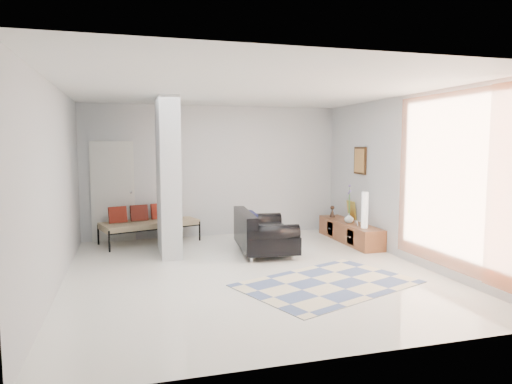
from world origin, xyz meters
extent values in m
plane|color=white|center=(0.00, 0.00, 0.00)|extent=(6.00, 6.00, 0.00)
plane|color=white|center=(0.00, 0.00, 2.80)|extent=(6.00, 6.00, 0.00)
plane|color=#B9BBBE|center=(0.00, 3.00, 1.40)|extent=(6.00, 0.00, 6.00)
plane|color=#B9BBBE|center=(0.00, -3.00, 1.40)|extent=(6.00, 0.00, 6.00)
plane|color=#B9BBBE|center=(-2.75, 0.00, 1.40)|extent=(0.00, 6.00, 6.00)
plane|color=#B9BBBE|center=(2.75, 0.00, 1.40)|extent=(0.00, 6.00, 6.00)
cube|color=#B6BBBE|center=(-1.10, 1.60, 1.40)|extent=(0.35, 1.20, 2.80)
cube|color=silver|center=(-2.10, 2.96, 1.02)|extent=(0.85, 0.06, 2.04)
plane|color=#DC6C39|center=(2.67, -1.15, 1.45)|extent=(0.00, 2.55, 2.55)
cube|color=#35200E|center=(2.72, 1.59, 1.65)|extent=(0.04, 0.45, 0.55)
cube|color=brown|center=(2.52, 1.59, 0.20)|extent=(0.45, 2.05, 0.40)
cube|color=#35200E|center=(2.30, 1.13, 0.20)|extent=(0.02, 0.27, 0.28)
cube|color=#35200E|center=(2.30, 2.04, 0.20)|extent=(0.02, 0.27, 0.28)
cube|color=gold|center=(2.70, 1.87, 0.60)|extent=(0.09, 0.32, 0.40)
cube|color=silver|center=(2.42, 1.13, 0.46)|extent=(0.04, 0.10, 0.12)
cylinder|color=silver|center=(0.17, 0.57, 0.05)|extent=(0.05, 0.05, 0.10)
cylinder|color=silver|center=(0.29, 1.89, 0.05)|extent=(0.05, 0.05, 0.10)
cylinder|color=silver|center=(0.91, 0.51, 0.05)|extent=(0.05, 0.05, 0.10)
cylinder|color=silver|center=(1.03, 1.83, 0.05)|extent=(0.05, 0.05, 0.10)
cube|color=black|center=(0.60, 1.20, 0.25)|extent=(1.08, 1.65, 0.30)
cube|color=black|center=(0.23, 1.23, 0.58)|extent=(0.34, 1.58, 0.36)
cylinder|color=black|center=(0.54, 0.54, 0.48)|extent=(0.92, 0.36, 0.28)
cylinder|color=black|center=(0.66, 1.86, 0.48)|extent=(0.92, 0.36, 0.28)
cube|color=black|center=(0.35, 1.22, 0.60)|extent=(0.19, 0.59, 0.31)
cylinder|color=black|center=(-2.16, 1.95, 0.20)|extent=(0.04, 0.04, 0.40)
cylinder|color=black|center=(-0.41, 2.52, 0.20)|extent=(0.04, 0.04, 0.40)
cylinder|color=black|center=(-2.39, 2.68, 0.20)|extent=(0.04, 0.04, 0.40)
cylinder|color=black|center=(-0.64, 3.25, 0.20)|extent=(0.04, 0.04, 0.40)
cube|color=#C1B48D|center=(-1.40, 2.60, 0.38)|extent=(2.01, 1.32, 0.12)
cube|color=maroon|center=(-2.01, 2.56, 0.60)|extent=(0.37, 0.26, 0.33)
cube|color=maroon|center=(-1.60, 2.69, 0.60)|extent=(0.37, 0.26, 0.33)
cube|color=maroon|center=(-1.19, 2.83, 0.60)|extent=(0.37, 0.26, 0.33)
cube|color=beige|center=(0.90, -0.90, 0.01)|extent=(2.82, 2.36, 0.01)
cylinder|color=white|center=(2.50, 0.96, 0.74)|extent=(0.12, 0.12, 0.68)
imported|color=white|center=(2.47, 1.53, 0.50)|extent=(0.19, 0.19, 0.19)
camera|label=1|loc=(-1.79, -6.69, 1.98)|focal=32.00mm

